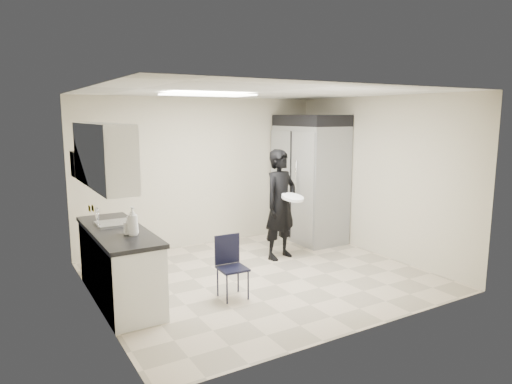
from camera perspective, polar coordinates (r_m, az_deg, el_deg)
floor at (r=6.69m, az=0.60°, el=-10.48°), size 4.50×4.50×0.00m
ceiling at (r=6.29m, az=0.64°, el=12.37°), size 4.50×4.50×0.00m
back_wall at (r=8.12m, az=-6.74°, el=2.48°), size 4.50×0.00×4.50m
left_wall at (r=5.55m, az=-19.65°, el=-1.29°), size 0.00×4.00×4.00m
right_wall at (r=7.76m, az=14.98°, el=1.89°), size 0.00×4.00×4.00m
ceiling_panel at (r=6.36m, az=-6.01°, el=12.02°), size 1.20×0.60×0.02m
lower_counter at (r=6.02m, az=-16.72°, el=-8.88°), size 0.60×1.90×0.86m
countertop at (r=5.89m, az=-16.94°, el=-4.68°), size 0.64×1.95×0.05m
sink at (r=6.14m, az=-17.31°, el=-4.28°), size 0.42×0.40×0.14m
faucet at (r=6.06m, az=-19.22°, el=-3.09°), size 0.02×0.02×0.24m
upper_cabinets at (r=5.71m, az=-18.61°, el=4.38°), size 0.35×1.80×0.75m
towel_dispenser at (r=6.84m, az=-21.11°, el=3.29°), size 0.22×0.30×0.35m
notice_sticker_left at (r=5.66m, az=-19.74°, el=-1.92°), size 0.00×0.12×0.07m
notice_sticker_right at (r=5.87m, az=-20.10°, el=-1.96°), size 0.00×0.12×0.07m
commercial_fridge at (r=8.46m, az=6.74°, el=1.06°), size 0.80×1.35×2.10m
fridge_compressor at (r=8.37m, az=6.89°, el=8.87°), size 0.80×1.35×0.20m
folding_chair at (r=5.83m, az=-2.94°, el=-9.55°), size 0.36×0.36×0.77m
man_tuxedo at (r=7.31m, az=3.09°, el=-1.57°), size 0.73×0.58×1.76m
bucket_lid at (r=7.12m, az=4.60°, el=-0.68°), size 0.42×0.42×0.04m
soap_bottle_a at (r=5.49m, az=-15.16°, el=-3.54°), size 0.14×0.14×0.34m
soap_bottle_b at (r=5.58m, az=-15.70°, el=-4.01°), size 0.11×0.11×0.21m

